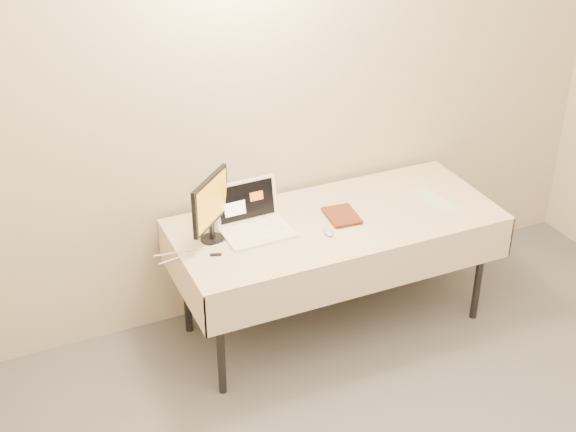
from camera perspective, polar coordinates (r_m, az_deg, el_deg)
name	(u,v)px	position (r m, az deg, el deg)	size (l,w,h in m)	color
back_wall	(303,90)	(4.64, 1.10, 8.96)	(4.00, 0.10, 2.70)	beige
table	(336,228)	(4.56, 3.44, -0.87)	(1.86, 0.81, 0.74)	black
laptop	(253,220)	(4.40, -2.52, -0.27)	(0.38, 0.32, 0.26)	white
monitor	(210,204)	(4.24, -5.54, 0.84)	(0.28, 0.27, 0.38)	black
book	(328,202)	(4.46, 2.88, 0.99)	(0.17, 0.02, 0.23)	brown
alarm_clock	(264,202)	(4.65, -1.70, 1.01)	(0.11, 0.07, 0.04)	black
clicker	(328,232)	(4.39, 2.88, -1.11)	(0.05, 0.10, 0.02)	#B6B6B8
paper_form	(435,200)	(4.80, 10.40, 1.16)	(0.12, 0.30, 0.00)	#C6ECBB
usb_dongle	(216,255)	(4.21, -5.16, -2.76)	(0.06, 0.02, 0.01)	black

